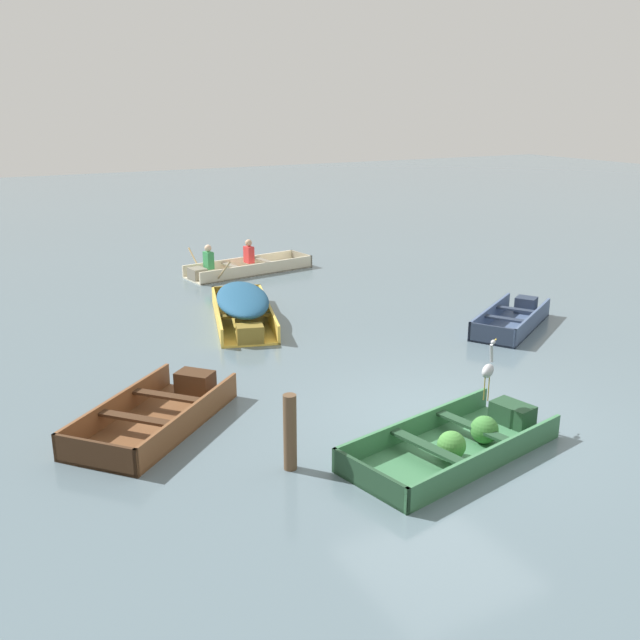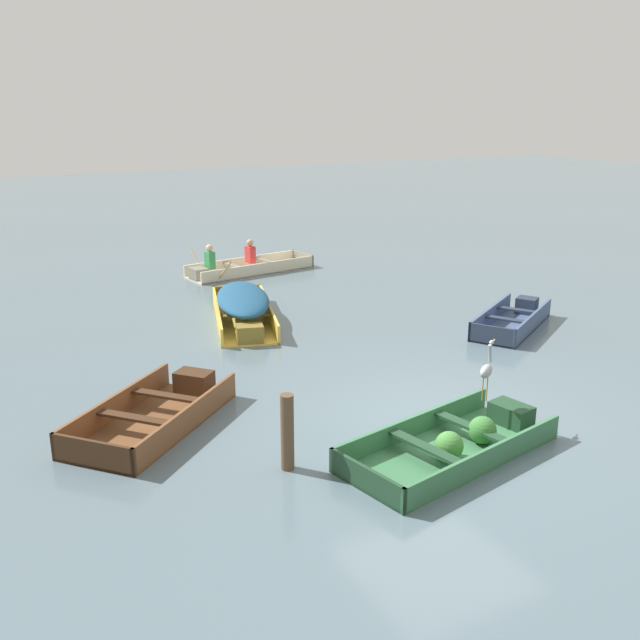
{
  "view_description": "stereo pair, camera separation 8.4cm",
  "coord_description": "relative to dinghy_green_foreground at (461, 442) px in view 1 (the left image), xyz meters",
  "views": [
    {
      "loc": [
        -6.0,
        -7.44,
        4.39
      ],
      "look_at": [
        0.18,
        4.16,
        0.35
      ],
      "focal_mm": 40.0,
      "sensor_mm": 36.0,
      "label": 1
    },
    {
      "loc": [
        -5.93,
        -7.48,
        4.39
      ],
      "look_at": [
        0.18,
        4.16,
        0.35
      ],
      "focal_mm": 40.0,
      "sensor_mm": 36.0,
      "label": 2
    }
  ],
  "objects": [
    {
      "name": "rowboat_cream_with_crew",
      "position": [
        1.3,
        10.74,
        0.04
      ],
      "size": [
        3.55,
        2.23,
        0.89
      ],
      "color": "beige",
      "rests_on": "ground"
    },
    {
      "name": "skiff_wooden_brown_far_moored",
      "position": [
        -3.22,
        2.73,
        -0.0
      ],
      "size": [
        2.84,
        2.73,
        0.39
      ],
      "color": "brown",
      "rests_on": "ground"
    },
    {
      "name": "heron_on_dinghy",
      "position": [
        0.75,
        0.41,
        0.75
      ],
      "size": [
        0.42,
        0.31,
        0.84
      ],
      "color": "olive",
      "rests_on": "dinghy_green_foreground"
    },
    {
      "name": "skiff_slate_blue_near_moored",
      "position": [
        4.4,
        3.82,
        0.0
      ],
      "size": [
        2.66,
        2.11,
        0.38
      ],
      "color": "#475B7F",
      "rests_on": "ground"
    },
    {
      "name": "skiff_yellow_mid_moored",
      "position": [
        -0.34,
        6.66,
        0.26
      ],
      "size": [
        2.01,
        3.45,
        0.67
      ],
      "color": "#E5BC47",
      "rests_on": "ground"
    },
    {
      "name": "ground_plane",
      "position": [
        0.42,
        0.87,
        -0.13
      ],
      "size": [
        80.0,
        80.0,
        0.0
      ],
      "primitive_type": "plane",
      "color": "slate"
    },
    {
      "name": "mooring_post",
      "position": [
        -2.17,
        0.63,
        0.36
      ],
      "size": [
        0.17,
        0.17,
        0.99
      ],
      "primitive_type": "cylinder",
      "color": "brown",
      "rests_on": "ground"
    },
    {
      "name": "dinghy_green_foreground",
      "position": [
        0.0,
        0.0,
        0.0
      ],
      "size": [
        3.2,
        1.86,
        0.41
      ],
      "color": "#387047",
      "rests_on": "ground"
    }
  ]
}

